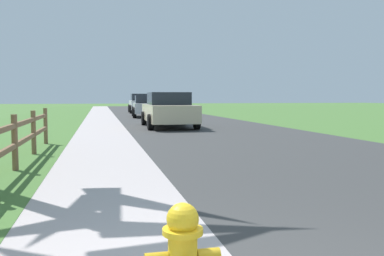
% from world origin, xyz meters
% --- Properties ---
extents(ground_plane, '(120.00, 120.00, 0.00)m').
position_xyz_m(ground_plane, '(0.00, 25.00, 0.00)').
color(ground_plane, '#477133').
extents(road_asphalt, '(7.00, 66.00, 0.01)m').
position_xyz_m(road_asphalt, '(3.50, 27.00, 0.00)').
color(road_asphalt, '#383838').
rests_on(road_asphalt, ground).
extents(curb_concrete, '(6.00, 66.00, 0.01)m').
position_xyz_m(curb_concrete, '(-3.00, 27.00, 0.00)').
color(curb_concrete, '#B2A6A5').
rests_on(curb_concrete, ground).
extents(grass_verge, '(5.00, 66.00, 0.00)m').
position_xyz_m(grass_verge, '(-4.50, 27.00, 0.01)').
color(grass_verge, '#477133').
rests_on(grass_verge, ground).
extents(rail_fence, '(0.11, 11.28, 1.04)m').
position_xyz_m(rail_fence, '(-2.62, 5.03, 0.61)').
color(rail_fence, brown).
rests_on(rail_fence, ground).
extents(parked_suv_beige, '(2.23, 5.01, 1.56)m').
position_xyz_m(parked_suv_beige, '(1.94, 16.48, 0.77)').
color(parked_suv_beige, '#C6B793').
rests_on(parked_suv_beige, ground).
extents(parked_car_silver, '(2.21, 4.61, 1.46)m').
position_xyz_m(parked_car_silver, '(2.08, 26.21, 0.74)').
color(parked_car_silver, '#B7BABF').
rests_on(parked_car_silver, ground).
extents(parked_car_white, '(2.13, 4.40, 1.63)m').
position_xyz_m(parked_car_white, '(2.39, 33.81, 0.83)').
color(parked_car_white, white).
rests_on(parked_car_white, ground).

